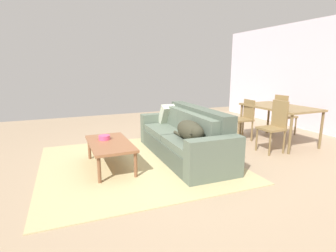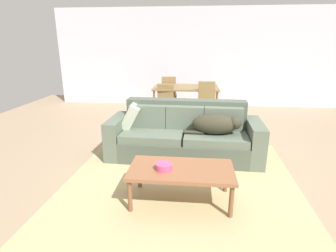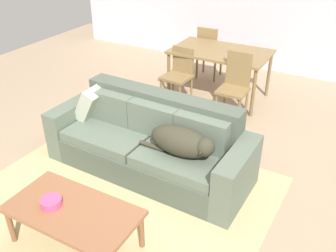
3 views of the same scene
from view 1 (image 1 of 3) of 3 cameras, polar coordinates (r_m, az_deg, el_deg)
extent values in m
plane|color=tan|center=(4.59, 2.53, -7.34)|extent=(10.00, 10.00, 0.00)
cube|color=tan|center=(4.46, -6.61, -7.93)|extent=(3.08, 3.13, 0.01)
cube|color=#495346|center=(4.70, 3.11, -4.80)|extent=(1.97, 0.92, 0.32)
cube|color=#596656|center=(5.07, 0.86, -0.91)|extent=(0.97, 0.86, 0.12)
cube|color=#596656|center=(4.22, 5.88, -3.75)|extent=(0.97, 0.86, 0.12)
cube|color=#495346|center=(4.71, 6.65, 1.41)|extent=(1.95, 0.30, 0.43)
cube|color=#596656|center=(5.17, 1.64, 2.08)|extent=(0.60, 0.18, 0.36)
cube|color=#596656|center=(4.63, 4.56, 0.83)|extent=(0.60, 0.18, 0.36)
cube|color=#596656|center=(4.11, 8.23, -0.75)|extent=(0.60, 0.18, 0.36)
cube|color=#596656|center=(5.62, -1.43, -0.33)|extent=(0.24, 0.87, 0.62)
cube|color=#596656|center=(3.75, 10.03, -7.14)|extent=(0.24, 0.87, 0.62)
ellipsoid|color=#353425|center=(4.14, 4.78, -0.95)|extent=(0.69, 0.34, 0.31)
sphere|color=#353425|center=(3.87, 6.42, -1.41)|extent=(0.20, 0.20, 0.20)
cone|color=#28271C|center=(3.83, 5.26, -1.67)|extent=(0.09, 0.11, 0.09)
cylinder|color=#353425|center=(4.41, 2.25, -1.74)|extent=(0.31, 0.06, 0.05)
cube|color=#AAB29A|center=(5.41, 0.38, 2.55)|extent=(0.35, 0.42, 0.43)
cube|color=#8F5A3A|center=(4.22, -12.52, -3.71)|extent=(1.17, 0.61, 0.04)
cylinder|color=brown|center=(4.75, -16.68, -4.76)|extent=(0.05, 0.05, 0.38)
cylinder|color=brown|center=(3.75, -14.69, -9.31)|extent=(0.05, 0.05, 0.38)
cylinder|color=brown|center=(4.83, -10.61, -4.16)|extent=(0.05, 0.05, 0.38)
cylinder|color=brown|center=(3.84, -7.03, -8.41)|extent=(0.05, 0.05, 0.38)
cylinder|color=#EA4C7F|center=(4.37, -13.64, -2.43)|extent=(0.18, 0.18, 0.07)
cube|color=olive|center=(5.96, 23.02, 3.81)|extent=(1.49, 0.91, 0.04)
cylinder|color=brown|center=(6.26, 15.56, 1.10)|extent=(0.05, 0.05, 0.74)
cylinder|color=brown|center=(5.28, 25.00, -1.70)|extent=(0.05, 0.05, 0.74)
cylinder|color=brown|center=(6.79, 20.93, 1.60)|extent=(0.05, 0.05, 0.74)
cylinder|color=brown|center=(5.90, 30.29, -0.85)|extent=(0.05, 0.05, 0.74)
cube|color=olive|center=(5.94, 15.61, 1.37)|extent=(0.43, 0.43, 0.04)
cube|color=olive|center=(6.01, 17.17, 3.55)|extent=(0.36, 0.07, 0.41)
cylinder|color=brown|center=(6.04, 13.25, -0.64)|extent=(0.04, 0.04, 0.44)
cylinder|color=brown|center=(5.76, 14.99, -1.36)|extent=(0.04, 0.04, 0.44)
cylinder|color=brown|center=(6.22, 15.92, -0.41)|extent=(0.04, 0.04, 0.44)
cylinder|color=brown|center=(5.95, 17.74, -1.10)|extent=(0.04, 0.04, 0.44)
cube|color=olive|center=(5.25, 21.46, -0.54)|extent=(0.40, 0.40, 0.04)
cube|color=olive|center=(5.32, 23.08, 2.45)|extent=(0.36, 0.04, 0.50)
cylinder|color=brown|center=(5.31, 18.67, -2.81)|extent=(0.04, 0.04, 0.43)
cylinder|color=brown|center=(5.07, 21.21, -3.71)|extent=(0.04, 0.04, 0.43)
cylinder|color=brown|center=(5.53, 21.31, -2.40)|extent=(0.04, 0.04, 0.43)
cylinder|color=brown|center=(5.31, 23.85, -3.23)|extent=(0.04, 0.04, 0.43)
cube|color=olive|center=(6.83, 24.08, 1.93)|extent=(0.42, 0.42, 0.04)
cube|color=olive|center=(6.66, 23.28, 4.06)|extent=(0.36, 0.05, 0.49)
cylinder|color=brown|center=(6.90, 25.90, -0.06)|extent=(0.04, 0.04, 0.41)
cylinder|color=brown|center=(7.11, 23.76, 0.47)|extent=(0.04, 0.04, 0.41)
cylinder|color=brown|center=(6.64, 24.08, -0.34)|extent=(0.04, 0.04, 0.41)
cylinder|color=brown|center=(6.85, 21.92, 0.22)|extent=(0.04, 0.04, 0.41)
camera|label=2|loc=(4.36, -51.71, 10.57)|focal=28.70mm
camera|label=3|loc=(2.57, -53.97, 32.97)|focal=39.77mm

